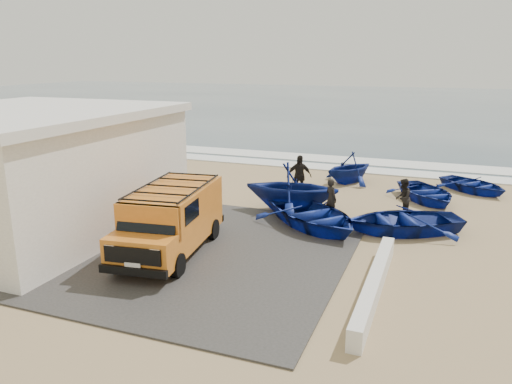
% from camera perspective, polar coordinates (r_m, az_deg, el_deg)
% --- Properties ---
extents(ground, '(160.00, 160.00, 0.00)m').
position_cam_1_polar(ground, '(17.64, -1.57, -4.87)').
color(ground, tan).
extents(slab, '(12.00, 10.00, 0.05)m').
position_cam_1_polar(slab, '(16.83, -10.56, -6.04)').
color(slab, '#3F3C39').
rests_on(slab, ground).
extents(ocean, '(180.00, 88.00, 0.01)m').
position_cam_1_polar(ocean, '(71.84, 16.06, 9.63)').
color(ocean, '#385166').
rests_on(ocean, ground).
extents(surf_line, '(180.00, 1.60, 0.06)m').
position_cam_1_polar(surf_line, '(28.67, 7.67, 2.86)').
color(surf_line, white).
rests_on(surf_line, ground).
extents(surf_wash, '(180.00, 2.20, 0.04)m').
position_cam_1_polar(surf_wash, '(31.06, 8.75, 3.73)').
color(surf_wash, white).
rests_on(surf_wash, ground).
extents(building, '(8.40, 9.40, 4.30)m').
position_cam_1_polar(building, '(19.61, -24.73, 2.35)').
color(building, white).
rests_on(building, ground).
extents(parapet, '(0.35, 6.00, 0.55)m').
position_cam_1_polar(parapet, '(13.64, 13.39, -10.22)').
color(parapet, silver).
rests_on(parapet, ground).
extents(van, '(2.58, 5.21, 2.15)m').
position_cam_1_polar(van, '(15.92, -9.69, -2.92)').
color(van, orange).
rests_on(van, ground).
extents(boat_near_left, '(5.49, 5.35, 0.93)m').
position_cam_1_polar(boat_near_left, '(18.34, 6.51, -2.65)').
color(boat_near_left, navy).
rests_on(boat_near_left, ground).
extents(boat_near_right, '(5.03, 4.47, 0.86)m').
position_cam_1_polar(boat_near_right, '(18.51, 16.41, -3.13)').
color(boat_near_right, navy).
rests_on(boat_near_right, ground).
extents(boat_mid_left, '(4.09, 3.63, 1.98)m').
position_cam_1_polar(boat_mid_left, '(20.14, 4.11, 0.57)').
color(boat_mid_left, navy).
rests_on(boat_mid_left, ground).
extents(boat_mid_right, '(4.13, 4.48, 0.76)m').
position_cam_1_polar(boat_mid_right, '(22.85, 18.87, -0.05)').
color(boat_mid_right, navy).
rests_on(boat_mid_right, ground).
extents(boat_far_left, '(3.70, 3.82, 1.54)m').
position_cam_1_polar(boat_far_left, '(25.21, 10.62, 2.78)').
color(boat_far_left, navy).
rests_on(boat_far_left, ground).
extents(boat_far_right, '(4.07, 3.97, 0.69)m').
position_cam_1_polar(boat_far_right, '(25.24, 23.60, 0.79)').
color(boat_far_right, navy).
rests_on(boat_far_right, ground).
extents(fisherman_front, '(0.67, 0.66, 1.56)m').
position_cam_1_polar(fisherman_front, '(19.41, 8.57, -0.75)').
color(fisherman_front, black).
rests_on(fisherman_front, ground).
extents(fisherman_middle, '(0.65, 0.80, 1.53)m').
position_cam_1_polar(fisherman_middle, '(20.17, 16.44, -0.66)').
color(fisherman_middle, black).
rests_on(fisherman_middle, ground).
extents(fisherman_back, '(1.21, 0.92, 1.90)m').
position_cam_1_polar(fisherman_back, '(22.18, 4.95, 1.80)').
color(fisherman_back, black).
rests_on(fisherman_back, ground).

